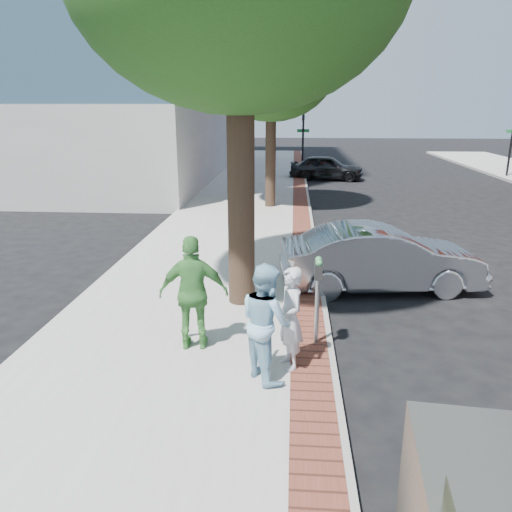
# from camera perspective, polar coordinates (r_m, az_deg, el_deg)

# --- Properties ---
(ground) EXTENTS (120.00, 120.00, 0.00)m
(ground) POSITION_cam_1_polar(r_m,az_deg,el_deg) (8.42, 1.20, -10.98)
(ground) COLOR black
(ground) RESTS_ON ground
(sidewalk) EXTENTS (5.00, 60.00, 0.15)m
(sidewalk) POSITION_cam_1_polar(r_m,az_deg,el_deg) (16.03, -2.62, 2.83)
(sidewalk) COLOR #9E9991
(sidewalk) RESTS_ON ground
(brick_strip) EXTENTS (0.60, 60.00, 0.01)m
(brick_strip) POSITION_cam_1_polar(r_m,az_deg,el_deg) (15.90, 5.28, 2.96)
(brick_strip) COLOR brown
(brick_strip) RESTS_ON sidewalk
(curb) EXTENTS (0.10, 60.00, 0.15)m
(curb) POSITION_cam_1_polar(r_m,az_deg,el_deg) (15.93, 6.54, 2.65)
(curb) COLOR gray
(curb) RESTS_ON ground
(office_base) EXTENTS (18.20, 22.20, 4.00)m
(office_base) POSITION_cam_1_polar(r_m,az_deg,el_deg) (32.40, -20.65, 12.28)
(office_base) COLOR gray
(office_base) RESTS_ON ground
(signal_near) EXTENTS (0.70, 0.15, 3.80)m
(signal_near) POSITION_cam_1_polar(r_m,az_deg,el_deg) (29.50, 5.39, 13.40)
(signal_near) COLOR black
(signal_near) RESTS_ON ground
(signal_far) EXTENTS (0.70, 0.15, 3.80)m
(signal_far) POSITION_cam_1_polar(r_m,az_deg,el_deg) (31.89, 27.21, 11.92)
(signal_far) COLOR black
(signal_far) RESTS_ON ground
(tree_far) EXTENTS (4.80, 4.80, 7.14)m
(tree_far) POSITION_cam_1_polar(r_m,az_deg,el_deg) (19.52, 1.76, 20.76)
(tree_far) COLOR black
(tree_far) RESTS_ON sidewalk
(parking_meter) EXTENTS (0.12, 0.32, 1.47)m
(parking_meter) POSITION_cam_1_polar(r_m,az_deg,el_deg) (8.04, 7.09, -3.09)
(parking_meter) COLOR gray
(parking_meter) RESTS_ON sidewalk
(person_gray) EXTENTS (0.57, 0.67, 1.56)m
(person_gray) POSITION_cam_1_polar(r_m,az_deg,el_deg) (7.39, 3.91, -7.13)
(person_gray) COLOR silver
(person_gray) RESTS_ON sidewalk
(person_officer) EXTENTS (1.00, 1.05, 1.71)m
(person_officer) POSITION_cam_1_polar(r_m,az_deg,el_deg) (7.09, 1.14, -7.50)
(person_officer) COLOR #8FC4DD
(person_officer) RESTS_ON sidewalk
(person_green) EXTENTS (1.13, 0.56, 1.86)m
(person_green) POSITION_cam_1_polar(r_m,az_deg,el_deg) (7.96, -7.14, -4.24)
(person_green) COLOR #468D40
(person_green) RESTS_ON sidewalk
(sedan_silver) EXTENTS (4.50, 2.05, 1.43)m
(sedan_silver) POSITION_cam_1_polar(r_m,az_deg,el_deg) (11.28, 14.07, -0.27)
(sedan_silver) COLOR #A5A6AC
(sedan_silver) RESTS_ON ground
(bg_car) EXTENTS (4.19, 2.10, 1.37)m
(bg_car) POSITION_cam_1_polar(r_m,az_deg,el_deg) (28.31, 8.06, 9.99)
(bg_car) COLOR black
(bg_car) RESTS_ON ground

